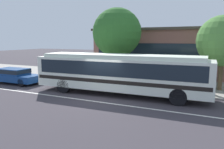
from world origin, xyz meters
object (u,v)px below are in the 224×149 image
object	(u,v)px
bus_stop_sign	(185,70)
sedan_behind_bus	(14,75)
transit_bus	(120,71)
pedestrian_waiting_near_sign	(171,75)
street_tree_mid_block	(223,41)
street_tree_near_stop	(117,33)
pedestrian_walking_along_curb	(194,76)
pedestrian_standing_by_tree	(204,78)

from	to	relation	value
bus_stop_sign	sedan_behind_bus	bearing A→B (deg)	-171.29
transit_bus	pedestrian_waiting_near_sign	distance (m)	4.37
pedestrian_waiting_near_sign	street_tree_mid_block	bearing A→B (deg)	10.90
pedestrian_waiting_near_sign	street_tree_near_stop	bearing A→B (deg)	166.36
bus_stop_sign	pedestrian_walking_along_curb	bearing A→B (deg)	75.06
transit_bus	street_tree_mid_block	distance (m)	7.62
transit_bus	street_tree_near_stop	distance (m)	5.75
pedestrian_waiting_near_sign	pedestrian_walking_along_curb	world-z (taller)	pedestrian_waiting_near_sign
transit_bus	pedestrian_standing_by_tree	size ratio (longest dim) A/B	7.12
pedestrian_standing_by_tree	sedan_behind_bus	bearing A→B (deg)	-168.11
street_tree_mid_block	pedestrian_waiting_near_sign	bearing A→B (deg)	-169.10
transit_bus	pedestrian_walking_along_curb	world-z (taller)	transit_bus
transit_bus	sedan_behind_bus	xyz separation A→B (m)	(-9.84, -0.21, -0.88)
pedestrian_walking_along_curb	street_tree_mid_block	bearing A→B (deg)	13.39
pedestrian_walking_along_curb	bus_stop_sign	bearing A→B (deg)	-104.94
pedestrian_waiting_near_sign	street_tree_mid_block	size ratio (longest dim) A/B	0.31
sedan_behind_bus	pedestrian_standing_by_tree	size ratio (longest dim) A/B	2.80
pedestrian_standing_by_tree	bus_stop_sign	xyz separation A→B (m)	(-1.14, -1.04, 0.59)
transit_bus	pedestrian_standing_by_tree	xyz separation A→B (m)	(5.17, 2.95, -0.51)
bus_stop_sign	street_tree_mid_block	world-z (taller)	street_tree_mid_block
transit_bus	street_tree_mid_block	xyz separation A→B (m)	(6.19, 3.94, 2.04)
pedestrian_walking_along_curb	bus_stop_sign	world-z (taller)	bus_stop_sign
transit_bus	pedestrian_waiting_near_sign	world-z (taller)	transit_bus
sedan_behind_bus	pedestrian_waiting_near_sign	size ratio (longest dim) A/B	2.86
transit_bus	street_tree_near_stop	xyz separation A→B (m)	(-2.25, 4.52, 2.75)
sedan_behind_bus	bus_stop_sign	world-z (taller)	bus_stop_sign
pedestrian_standing_by_tree	street_tree_near_stop	world-z (taller)	street_tree_near_stop
street_tree_near_stop	pedestrian_waiting_near_sign	bearing A→B (deg)	-13.64
sedan_behind_bus	pedestrian_waiting_near_sign	world-z (taller)	pedestrian_waiting_near_sign
bus_stop_sign	street_tree_mid_block	xyz separation A→B (m)	(2.16, 2.02, 1.96)
transit_bus	sedan_behind_bus	size ratio (longest dim) A/B	2.54
pedestrian_standing_by_tree	bus_stop_sign	distance (m)	1.65
pedestrian_standing_by_tree	pedestrian_waiting_near_sign	bearing A→B (deg)	171.81
transit_bus	pedestrian_walking_along_curb	size ratio (longest dim) A/B	7.42
transit_bus	street_tree_mid_block	world-z (taller)	street_tree_mid_block
sedan_behind_bus	street_tree_mid_block	bearing A→B (deg)	14.51
sedan_behind_bus	street_tree_near_stop	bearing A→B (deg)	31.95
sedan_behind_bus	street_tree_mid_block	world-z (taller)	street_tree_mid_block
pedestrian_walking_along_curb	street_tree_near_stop	xyz separation A→B (m)	(-6.71, 0.99, 3.29)
street_tree_mid_block	bus_stop_sign	bearing A→B (deg)	-136.92
pedestrian_standing_by_tree	street_tree_near_stop	xyz separation A→B (m)	(-7.42, 1.57, 3.25)
transit_bus	pedestrian_standing_by_tree	distance (m)	5.97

